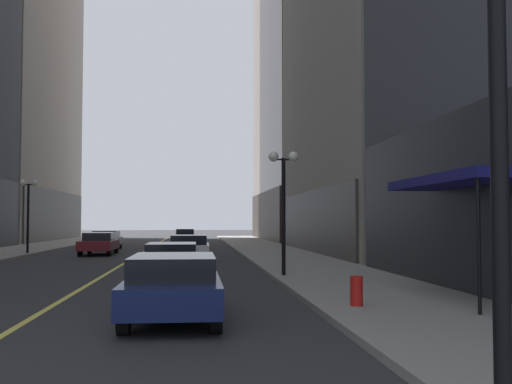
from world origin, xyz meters
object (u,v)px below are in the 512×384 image
car_navy (173,284)px  traffic_light_near_right (396,47)px  car_black (172,262)px  car_blue (185,236)px  car_white (189,247)px  fire_hydrant_right (357,294)px  car_grey (106,239)px  street_lamp_right_mid (283,185)px  car_maroon (99,243)px  street_lamp_left_far (28,200)px

car_navy → traffic_light_near_right: (2.43, -6.82, 3.02)m
car_black → car_blue: bearing=90.3°
car_navy → car_white: same height
car_white → fire_hydrant_right: bearing=-77.4°
car_grey → traffic_light_near_right: bearing=-77.9°
car_black → street_lamp_right_mid: bearing=21.8°
car_white → car_grey: (-5.98, 13.74, 0.00)m
traffic_light_near_right → fire_hydrant_right: size_ratio=7.06×
car_blue → car_maroon: bearing=-106.5°
car_black → street_lamp_left_far: bearing=117.3°
traffic_light_near_right → fire_hydrant_right: (1.55, 7.45, -3.34)m
traffic_light_near_right → street_lamp_right_mid: size_ratio=1.28×
car_maroon → car_navy: bearing=-78.0°
fire_hydrant_right → street_lamp_left_far: bearing=119.2°
car_navy → car_white: 17.87m
car_maroon → street_lamp_right_mid: (8.76, -16.40, 2.54)m
traffic_light_near_right → street_lamp_right_mid: (1.05, 15.24, -0.49)m
street_lamp_left_far → street_lamp_right_mid: (12.80, -16.00, 0.00)m
car_maroon → fire_hydrant_right: bearing=-69.1°
car_white → car_grey: 14.99m
car_navy → street_lamp_right_mid: 9.46m
street_lamp_left_far → fire_hydrant_right: bearing=-60.8°
car_white → car_navy: bearing=-90.4°
car_navy → car_maroon: size_ratio=1.01×
car_white → car_grey: size_ratio=0.91×
car_grey → traffic_light_near_right: (8.27, -38.43, 3.02)m
car_blue → traffic_light_near_right: 48.12m
car_grey → fire_hydrant_right: bearing=-72.4°
car_navy → street_lamp_left_far: 26.26m
car_maroon → street_lamp_left_far: (-4.04, -0.40, 2.54)m
car_maroon → fire_hydrant_right: (9.26, -24.19, -0.32)m
street_lamp_left_far → fire_hydrant_right: street_lamp_left_far is taller
car_navy → car_black: bearing=92.5°
car_navy → car_grey: 32.15m
car_black → car_maroon: (-4.98, 17.91, 0.00)m
car_white → street_lamp_right_mid: bearing=-70.5°
car_navy → street_lamp_right_mid: size_ratio=1.08×
car_black → car_grey: same height
street_lamp_right_mid → car_black: bearing=-158.2°
car_black → car_white: (0.44, 10.96, 0.00)m
car_blue → fire_hydrant_right: 40.74m
car_black → car_blue: size_ratio=1.05×
car_maroon → traffic_light_near_right: traffic_light_near_right is taller
traffic_light_near_right → fire_hydrant_right: traffic_light_near_right is taller
street_lamp_right_mid → car_maroon: bearing=118.1°
car_white → street_lamp_left_far: street_lamp_left_far is taller
street_lamp_right_mid → fire_hydrant_right: (0.50, -7.79, -2.86)m
car_grey → traffic_light_near_right: traffic_light_near_right is taller
car_black → fire_hydrant_right: 7.60m
car_black → fire_hydrant_right: bearing=-55.8°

